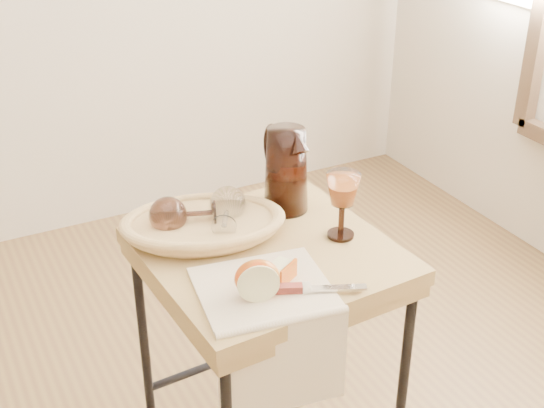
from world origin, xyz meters
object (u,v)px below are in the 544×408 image
bread_basket (203,227)px  wine_goblet (342,205)px  goblet_lying_b (226,213)px  table_knife (310,288)px  tea_towel (264,288)px  apple_half (257,278)px  side_table (268,364)px  pitcher (286,170)px  goblet_lying_a (188,214)px

bread_basket → wine_goblet: (0.28, -0.15, 0.06)m
goblet_lying_b → table_knife: size_ratio=0.67×
tea_towel → apple_half: apple_half is taller
side_table → pitcher: size_ratio=2.67×
goblet_lying_a → apple_half: (0.03, -0.29, -0.01)m
bread_basket → goblet_lying_a: size_ratio=2.36×
apple_half → table_knife: apple_half is taller
wine_goblet → apple_half: bearing=-154.9°
side_table → goblet_lying_b: bearing=120.1°
goblet_lying_b → table_knife: (0.05, -0.29, -0.04)m
goblet_lying_a → wine_goblet: bearing=171.5°
goblet_lying_b → apple_half: goblet_lying_b is taller
side_table → goblet_lying_a: goblet_lying_a is taller
wine_goblet → table_knife: 0.25m
side_table → table_knife: 0.40m
tea_towel → apple_half: bearing=-132.7°
tea_towel → goblet_lying_b: 0.25m
goblet_lying_a → goblet_lying_b: size_ratio=1.02×
goblet_lying_b → apple_half: bearing=-161.9°
pitcher → wine_goblet: 0.18m
side_table → apple_half: 0.43m
tea_towel → wine_goblet: 0.29m
tea_towel → bread_basket: 0.26m
wine_goblet → table_knife: wine_goblet is taller
tea_towel → wine_goblet: (0.25, 0.11, 0.08)m
table_knife → bread_basket: bearing=131.7°
goblet_lying_a → pitcher: (0.26, 0.01, 0.05)m
goblet_lying_b → wine_goblet: 0.26m
tea_towel → apple_half: (-0.02, -0.02, 0.04)m
bread_basket → apple_half: (-0.00, -0.28, 0.03)m
apple_half → table_knife: size_ratio=0.44×
side_table → goblet_lying_b: size_ratio=4.81×
goblet_lying_b → bread_basket: bearing=97.1°
goblet_lying_a → pitcher: pitcher is taller
tea_towel → pitcher: pitcher is taller
pitcher → wine_goblet: size_ratio=1.56×
side_table → wine_goblet: wine_goblet is taller
side_table → goblet_lying_a: 0.43m
pitcher → wine_goblet: (0.05, -0.18, -0.02)m
goblet_lying_a → goblet_lying_b: 0.09m
bread_basket → pitcher: 0.24m
apple_half → tea_towel: bearing=56.8°
tea_towel → goblet_lying_a: (-0.05, 0.27, 0.05)m
goblet_lying_b → pitcher: pitcher is taller
apple_half → table_knife: bearing=-0.8°
side_table → wine_goblet: bearing=-10.3°
goblet_lying_a → goblet_lying_b: (0.08, -0.03, -0.00)m
pitcher → table_knife: size_ratio=1.20×
goblet_lying_a → apple_half: goblet_lying_a is taller
goblet_lying_b → wine_goblet: bearing=-90.5°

